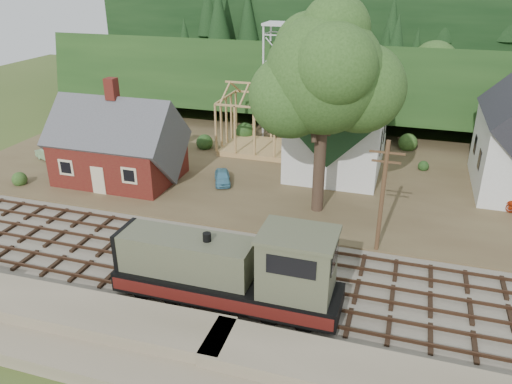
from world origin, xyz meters
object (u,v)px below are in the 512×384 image
(patio_set, at_px, (141,169))
(locomotive, at_px, (234,271))
(car_blue, at_px, (222,177))
(car_green, at_px, (49,155))

(patio_set, bearing_deg, locomotive, -44.12)
(car_blue, bearing_deg, car_green, 156.11)
(locomotive, distance_m, patio_set, 17.87)
(car_blue, relative_size, car_green, 0.97)
(car_blue, height_order, car_green, same)
(patio_set, bearing_deg, car_blue, 28.07)
(locomotive, distance_m, car_green, 29.69)
(locomotive, bearing_deg, car_green, 147.53)
(locomotive, bearing_deg, patio_set, 135.88)
(locomotive, relative_size, car_green, 3.76)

